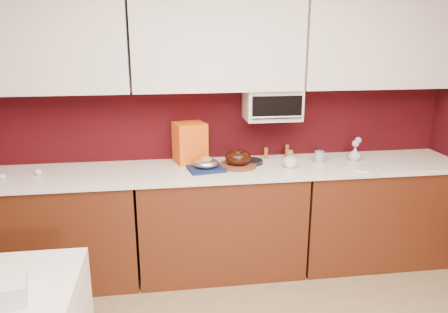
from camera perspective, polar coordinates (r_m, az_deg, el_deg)
name	(u,v)px	position (r m, az deg, el deg)	size (l,w,h in m)	color
wall_back	(216,117)	(3.70, -1.11, 5.14)	(4.00, 0.02, 2.50)	#37070B
base_cabinet_left	(53,232)	(3.74, -21.43, -9.13)	(1.31, 0.58, 0.86)	#502310
base_cabinet_center	(221,222)	(3.65, -0.44, -8.51)	(1.31, 0.58, 0.86)	#502310
base_cabinet_right	(372,213)	(4.04, 18.80, -6.96)	(1.31, 0.58, 0.86)	#502310
countertop	(221,170)	(3.49, -0.45, -1.77)	(4.00, 0.62, 0.04)	white
upper_cabinet_left	(37,45)	(3.56, -23.26, 13.20)	(1.31, 0.33, 0.70)	white
upper_cabinet_center	(218,45)	(3.47, -0.82, 14.41)	(1.31, 0.33, 0.70)	white
upper_cabinet_right	(380,44)	(3.88, 19.74, 13.67)	(1.31, 0.33, 0.70)	white
toaster_oven	(272,104)	(3.62, 6.30, 6.82)	(0.45, 0.30, 0.25)	white
toaster_oven_door	(277,107)	(3.47, 6.95, 6.40)	(0.40, 0.02, 0.18)	black
toaster_oven_handle	(277,117)	(3.47, 6.97, 5.14)	(0.02, 0.02, 0.42)	silver
cake_base	(238,165)	(3.50, 1.84, -1.16)	(0.29, 0.29, 0.03)	brown
bundt_cake	(238,157)	(3.48, 1.85, -0.11)	(0.21, 0.21, 0.09)	black
navy_towel	(206,169)	(3.43, -2.33, -1.60)	(0.27, 0.23, 0.02)	#14214B
foil_ham_nest	(206,163)	(3.41, -2.34, -0.89)	(0.20, 0.17, 0.07)	white
roasted_ham	(206,160)	(3.41, -2.35, -0.49)	(0.10, 0.09, 0.07)	#B27551
pandoro_box	(190,143)	(3.61, -4.48, 1.82)	(0.24, 0.22, 0.33)	red
dark_pan	(252,162)	(3.60, 3.65, -0.67)	(0.18, 0.18, 0.03)	black
coffee_mug	(290,162)	(3.51, 8.66, -0.69)	(0.09, 0.09, 0.10)	silver
blue_jar	(319,157)	(3.70, 12.36, -0.05)	(0.08, 0.08, 0.09)	navy
flower_vase	(355,153)	(3.82, 16.72, 0.42)	(0.09, 0.09, 0.13)	#ADB5C4
flower_pink	(356,144)	(3.80, 16.82, 1.63)	(0.06, 0.06, 0.06)	pink
flower_blue	(358,140)	(3.83, 17.13, 2.04)	(0.05, 0.05, 0.05)	#7FA4CB
china_plate	(369,168)	(3.63, 18.45, -1.48)	(0.23, 0.23, 0.01)	white
amber_bottle	(266,153)	(3.74, 5.50, 0.45)	(0.03, 0.03, 0.10)	brown
paper_cup	(290,155)	(3.73, 8.58, 0.17)	(0.05, 0.05, 0.08)	olive
egg_left	(2,177)	(3.60, -26.97, -2.35)	(0.05, 0.04, 0.04)	white
egg_right	(38,172)	(3.59, -23.10, -1.86)	(0.06, 0.05, 0.05)	silver
amber_bottle_tall	(287,151)	(3.81, 8.23, 0.75)	(0.03, 0.03, 0.11)	brown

